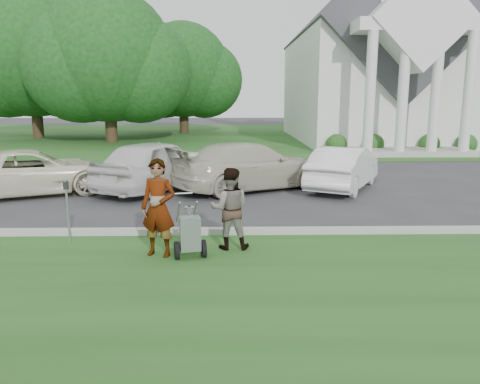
{
  "coord_description": "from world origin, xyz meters",
  "views": [
    {
      "loc": [
        -0.13,
        -9.12,
        2.9
      ],
      "look_at": [
        0.04,
        0.0,
        1.05
      ],
      "focal_mm": 35.0,
      "sensor_mm": 36.0,
      "label": 1
    }
  ],
  "objects_px": {
    "person_right": "(230,209)",
    "parking_meter_near": "(67,204)",
    "striping_cart": "(190,234)",
    "car_d": "(344,168)",
    "tree_far": "(32,57)",
    "car_c": "(250,166)",
    "car_b": "(156,164)",
    "church": "(367,51)",
    "person_left": "(158,209)",
    "tree_left": "(108,62)",
    "tree_back": "(183,75)",
    "car_a": "(33,172)"
  },
  "relations": [
    {
      "from": "person_right",
      "to": "parking_meter_near",
      "type": "distance_m",
      "value": 3.24
    },
    {
      "from": "striping_cart",
      "to": "car_d",
      "type": "distance_m",
      "value": 7.92
    },
    {
      "from": "tree_far",
      "to": "car_c",
      "type": "relative_size",
      "value": 2.25
    },
    {
      "from": "car_b",
      "to": "car_c",
      "type": "distance_m",
      "value": 3.0
    },
    {
      "from": "church",
      "to": "car_b",
      "type": "xyz_separation_m",
      "value": [
        -11.51,
        -17.46,
        -5.13
      ]
    },
    {
      "from": "tree_far",
      "to": "person_left",
      "type": "xyz_separation_m",
      "value": [
        12.55,
        -25.77,
        -4.79
      ]
    },
    {
      "from": "tree_left",
      "to": "person_right",
      "type": "xyz_separation_m",
      "value": [
        7.85,
        -22.37,
        -4.32
      ]
    },
    {
      "from": "tree_left",
      "to": "car_c",
      "type": "distance_m",
      "value": 18.93
    },
    {
      "from": "person_left",
      "to": "car_d",
      "type": "height_order",
      "value": "person_left"
    },
    {
      "from": "tree_back",
      "to": "striping_cart",
      "type": "relative_size",
      "value": 8.07
    },
    {
      "from": "person_left",
      "to": "church",
      "type": "bearing_deg",
      "value": 82.61
    },
    {
      "from": "person_left",
      "to": "car_a",
      "type": "bearing_deg",
      "value": 145.28
    },
    {
      "from": "striping_cart",
      "to": "car_b",
      "type": "relative_size",
      "value": 0.25
    },
    {
      "from": "tree_left",
      "to": "car_d",
      "type": "distance_m",
      "value": 20.44
    },
    {
      "from": "tree_left",
      "to": "person_left",
      "type": "distance_m",
      "value": 24.07
    },
    {
      "from": "tree_left",
      "to": "car_b",
      "type": "height_order",
      "value": "tree_left"
    },
    {
      "from": "tree_far",
      "to": "tree_back",
      "type": "xyz_separation_m",
      "value": [
        10.0,
        5.0,
        -0.97
      ]
    },
    {
      "from": "car_b",
      "to": "car_a",
      "type": "bearing_deg",
      "value": 36.66
    },
    {
      "from": "car_d",
      "to": "striping_cart",
      "type": "bearing_deg",
      "value": 83.91
    },
    {
      "from": "striping_cart",
      "to": "car_b",
      "type": "xyz_separation_m",
      "value": [
        -1.63,
        6.58,
        0.36
      ]
    },
    {
      "from": "striping_cart",
      "to": "car_a",
      "type": "relative_size",
      "value": 0.24
    },
    {
      "from": "parking_meter_near",
      "to": "car_b",
      "type": "distance_m",
      "value": 5.74
    },
    {
      "from": "car_d",
      "to": "person_left",
      "type": "bearing_deg",
      "value": 79.99
    },
    {
      "from": "tree_back",
      "to": "parking_meter_near",
      "type": "height_order",
      "value": "tree_back"
    },
    {
      "from": "car_b",
      "to": "tree_far",
      "type": "bearing_deg",
      "value": -33.12
    },
    {
      "from": "church",
      "to": "person_left",
      "type": "relative_size",
      "value": 13.34
    },
    {
      "from": "tree_left",
      "to": "car_c",
      "type": "height_order",
      "value": "tree_left"
    },
    {
      "from": "church",
      "to": "parking_meter_near",
      "type": "distance_m",
      "value": 26.74
    },
    {
      "from": "church",
      "to": "car_d",
      "type": "relative_size",
      "value": 5.85
    },
    {
      "from": "person_left",
      "to": "car_d",
      "type": "xyz_separation_m",
      "value": [
        4.95,
        6.46,
        -0.22
      ]
    },
    {
      "from": "striping_cart",
      "to": "person_right",
      "type": "xyz_separation_m",
      "value": [
        0.72,
        0.54,
        0.34
      ]
    },
    {
      "from": "tree_far",
      "to": "parking_meter_near",
      "type": "relative_size",
      "value": 8.92
    },
    {
      "from": "tree_far",
      "to": "car_d",
      "type": "xyz_separation_m",
      "value": [
        17.5,
        -19.31,
        -5.01
      ]
    },
    {
      "from": "person_right",
      "to": "tree_back",
      "type": "bearing_deg",
      "value": -82.07
    },
    {
      "from": "car_c",
      "to": "car_d",
      "type": "relative_size",
      "value": 1.26
    },
    {
      "from": "tree_left",
      "to": "parking_meter_near",
      "type": "distance_m",
      "value": 22.89
    },
    {
      "from": "parking_meter_near",
      "to": "car_a",
      "type": "bearing_deg",
      "value": 118.83
    },
    {
      "from": "car_b",
      "to": "car_d",
      "type": "xyz_separation_m",
      "value": [
        6.0,
        0.02,
        -0.13
      ]
    },
    {
      "from": "church",
      "to": "tree_far",
      "type": "height_order",
      "value": "church"
    },
    {
      "from": "church",
      "to": "tree_left",
      "type": "relative_size",
      "value": 2.27
    },
    {
      "from": "person_left",
      "to": "person_right",
      "type": "bearing_deg",
      "value": 33.36
    },
    {
      "from": "church",
      "to": "car_a",
      "type": "bearing_deg",
      "value": -129.87
    },
    {
      "from": "church",
      "to": "car_a",
      "type": "relative_size",
      "value": 4.92
    },
    {
      "from": "striping_cart",
      "to": "person_left",
      "type": "height_order",
      "value": "person_left"
    },
    {
      "from": "tree_left",
      "to": "tree_far",
      "type": "xyz_separation_m",
      "value": [
        -6.0,
        3.0,
        0.58
      ]
    },
    {
      "from": "parking_meter_near",
      "to": "car_a",
      "type": "distance_m",
      "value": 5.71
    },
    {
      "from": "tree_far",
      "to": "person_right",
      "type": "distance_m",
      "value": 29.32
    },
    {
      "from": "tree_far",
      "to": "person_right",
      "type": "relative_size",
      "value": 7.36
    },
    {
      "from": "parking_meter_near",
      "to": "car_a",
      "type": "xyz_separation_m",
      "value": [
        -2.75,
        5.0,
        -0.14
      ]
    },
    {
      "from": "tree_back",
      "to": "person_left",
      "type": "distance_m",
      "value": 31.12
    }
  ]
}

